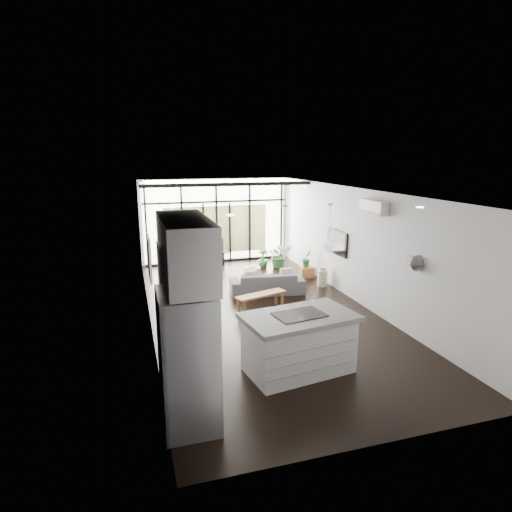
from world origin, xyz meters
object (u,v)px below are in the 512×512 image
sofa (267,279)px  milk_can (322,276)px  console_bench (261,302)px  tv (337,242)px  island (299,343)px  fridge (188,360)px  pouf (252,274)px

sofa → milk_can: sofa is taller
console_bench → tv: 2.84m
island → milk_can: bearing=51.4°
island → milk_can: (2.46, 4.27, -0.23)m
fridge → tv: bearing=46.3°
console_bench → milk_can: bearing=14.0°
console_bench → milk_can: 2.59m
fridge → tv: 6.73m
fridge → console_bench: size_ratio=1.48×
console_bench → sofa: bearing=48.4°
pouf → console_bench: bearing=-101.0°
milk_can → tv: 1.10m
fridge → console_bench: fridge is taller
island → fridge: bearing=-163.3°
fridge → sofa: 5.78m
milk_can → console_bench: bearing=-148.7°
console_bench → pouf: 2.41m
sofa → tv: tv is taller
fridge → milk_can: (4.43, 5.21, -0.66)m
console_bench → fridge: bearing=-137.1°
fridge → milk_can: 6.87m
island → milk_can: 4.94m
console_bench → milk_can: milk_can is taller
console_bench → pouf: bearing=61.7°
island → console_bench: 2.96m
island → pouf: size_ratio=3.64×
tv → sofa: bearing=174.4°
sofa → island: bearing=87.0°
fridge → tv: (4.64, 4.86, 0.36)m
sofa → tv: (1.89, -0.19, 0.92)m
fridge → pouf: 6.82m
fridge → tv: fridge is taller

